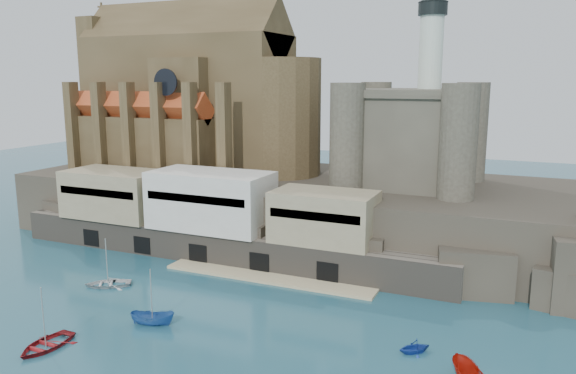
% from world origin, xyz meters
% --- Properties ---
extents(ground, '(300.00, 300.00, 0.00)m').
position_xyz_m(ground, '(0.00, 0.00, 0.00)').
color(ground, '#1B4B5C').
rests_on(ground, ground).
extents(promontory, '(100.00, 36.00, 10.00)m').
position_xyz_m(promontory, '(-0.19, 39.37, 4.92)').
color(promontory, '#2C2721').
rests_on(promontory, ground).
extents(quay, '(70.00, 12.00, 13.05)m').
position_xyz_m(quay, '(-10.19, 23.07, 6.07)').
color(quay, '#675E52').
rests_on(quay, ground).
extents(church, '(47.00, 25.93, 30.51)m').
position_xyz_m(church, '(-24.13, 41.85, 22.13)').
color(church, '#473921').
rests_on(church, promontory).
extents(castle_keep, '(21.20, 21.20, 29.30)m').
position_xyz_m(castle_keep, '(16.08, 41.08, 18.31)').
color(castle_keep, '#474337').
rests_on(castle_keep, promontory).
extents(boat_0, '(4.49, 1.37, 6.26)m').
position_xyz_m(boat_0, '(-9.89, -8.77, 0.00)').
color(boat_0, maroon).
rests_on(boat_0, ground).
extents(boat_2, '(2.40, 2.36, 5.02)m').
position_xyz_m(boat_2, '(-3.37, -0.03, 0.00)').
color(boat_2, '#28589E').
rests_on(boat_2, ground).
extents(boat_6, '(3.31, 4.20, 5.90)m').
position_xyz_m(boat_6, '(-15.96, 7.25, 0.00)').
color(boat_6, silver).
rests_on(boat_6, ground).
extents(boat_7, '(3.19, 3.30, 3.31)m').
position_xyz_m(boat_7, '(24.28, 5.16, 0.00)').
color(boat_7, '#193CA0').
rests_on(boat_7, ground).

